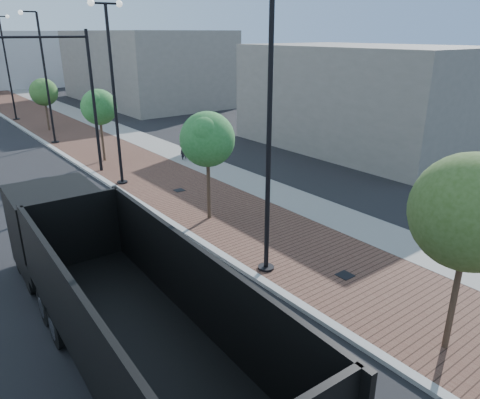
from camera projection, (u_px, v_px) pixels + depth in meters
sidewalk at (68, 126)px, 39.58m from camera, size 7.00×140.00×0.12m
concrete_strip at (98, 123)px, 41.12m from camera, size 2.40×140.00×0.13m
curb at (26, 131)px, 37.57m from camera, size 0.30×140.00×0.14m
dump_truck at (90, 276)px, 12.44m from camera, size 3.18×13.63×3.58m
white_sedan at (142, 284)px, 13.65m from camera, size 2.65×4.28×1.33m
pedestrian at (183, 148)px, 28.77m from camera, size 0.72×0.59×1.69m
streetlight_1 at (266, 151)px, 14.10m from camera, size 1.44×0.56×9.21m
streetlight_2 at (114, 95)px, 22.90m from camera, size 1.72×0.56×9.28m
streetlight_3 at (45, 85)px, 31.91m from camera, size 1.44×0.56×9.21m
streetlight_4 at (7, 68)px, 40.71m from camera, size 1.72×0.56×9.28m
traffic_mast at (76, 88)px, 24.56m from camera, size 5.09×0.20×8.00m
tree_0 at (470, 212)px, 10.49m from camera, size 2.81×2.81×5.32m
tree_1 at (208, 139)px, 18.74m from camera, size 2.37×2.32×4.81m
tree_2 at (100, 107)px, 27.69m from camera, size 2.26×2.19×4.60m
tree_3 at (44, 92)px, 36.69m from camera, size 2.27×2.20×4.35m
commercial_block_ne at (144, 67)px, 52.77m from camera, size 12.00×22.00×8.00m
commercial_block_e at (361, 97)px, 31.84m from camera, size 10.00×16.00×7.00m
utility_cover_1 at (345, 275)px, 15.18m from camera, size 0.50×0.50×0.02m
utility_cover_2 at (179, 190)px, 23.35m from camera, size 0.50×0.50×0.02m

